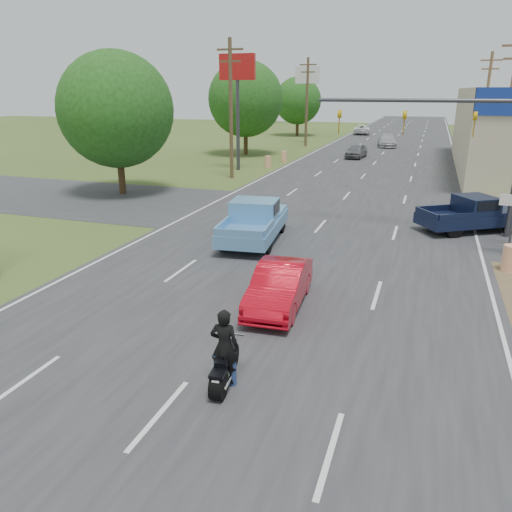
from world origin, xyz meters
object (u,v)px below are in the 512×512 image
at_px(red_convertible, 279,286).
at_px(motorcycle, 224,369).
at_px(blue_pickup, 255,220).
at_px(distant_car_silver, 387,141).
at_px(rider, 225,350).
at_px(navy_pickup, 475,213).
at_px(distant_car_grey, 356,151).
at_px(distant_car_white, 362,130).

bearing_deg(red_convertible, motorcycle, -92.87).
height_order(red_convertible, blue_pickup, blue_pickup).
distance_m(blue_pickup, distant_car_silver, 41.99).
height_order(rider, distant_car_silver, rider).
relative_size(rider, blue_pickup, 0.31).
relative_size(motorcycle, navy_pickup, 0.37).
distance_m(motorcycle, distant_car_silver, 53.21).
relative_size(blue_pickup, navy_pickup, 1.09).
distance_m(distant_car_grey, distant_car_silver, 11.82).
bearing_deg(rider, navy_pickup, -117.85).
height_order(red_convertible, motorcycle, red_convertible).
distance_m(rider, distant_car_white, 70.16).
bearing_deg(motorcycle, navy_pickup, 62.21).
bearing_deg(motorcycle, distant_car_white, 88.41).
height_order(red_convertible, distant_car_white, distant_car_white).
relative_size(red_convertible, distant_car_grey, 1.04).
bearing_deg(rider, distant_car_grey, -92.57).
bearing_deg(rider, red_convertible, -95.83).
xyz_separation_m(blue_pickup, distant_car_grey, (0.14, 30.28, -0.26)).
distance_m(motorcycle, rider, 0.45).
bearing_deg(distant_car_grey, red_convertible, -80.21).
bearing_deg(motorcycle, distant_car_grey, 87.43).
height_order(motorcycle, distant_car_white, distant_car_white).
bearing_deg(distant_car_silver, navy_pickup, -87.26).
distance_m(navy_pickup, distant_car_silver, 37.72).
relative_size(red_convertible, motorcycle, 2.10).
height_order(distant_car_grey, distant_car_white, distant_car_white).
bearing_deg(navy_pickup, blue_pickup, -95.85).
xyz_separation_m(rider, distant_car_grey, (-3.04, 41.50, -0.22)).
height_order(navy_pickup, distant_car_grey, navy_pickup).
height_order(rider, blue_pickup, blue_pickup).
relative_size(red_convertible, navy_pickup, 0.77).
relative_size(rider, distant_car_silver, 0.36).
distance_m(blue_pickup, distant_car_grey, 30.28).
xyz_separation_m(navy_pickup, distant_car_grey, (-9.27, 25.34, -0.18)).
xyz_separation_m(blue_pickup, distant_car_silver, (2.10, 41.94, -0.22)).
bearing_deg(distant_car_white, rider, 87.46).
xyz_separation_m(distant_car_silver, distant_car_white, (-5.24, 16.71, -0.00)).
xyz_separation_m(navy_pickup, distant_car_white, (-12.56, 53.71, -0.14)).
bearing_deg(navy_pickup, rider, -54.61).
bearing_deg(distant_car_grey, distant_car_silver, 85.67).
xyz_separation_m(motorcycle, distant_car_silver, (-1.09, 53.20, 0.27)).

